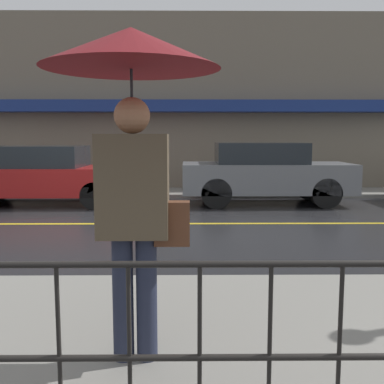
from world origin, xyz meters
name	(u,v)px	position (x,y,z in m)	size (l,w,h in m)	color
ground_plane	(78,224)	(0.00, 0.00, 0.00)	(80.00, 80.00, 0.00)	#262628
sidewalk_far	(115,193)	(0.00, 4.52, 0.05)	(28.00, 1.80, 0.11)	gray
lane_marking	(78,224)	(0.00, 0.00, 0.00)	(25.20, 0.12, 0.01)	gold
building_storefront	(119,103)	(0.00, 5.54, 2.71)	(28.00, 0.85, 5.43)	#706656
pedestrian	(132,97)	(1.76, -5.54, 1.92)	(1.18, 1.18, 2.26)	#23283D
car_red	(41,175)	(-1.53, 2.60, 0.74)	(4.61, 1.84, 1.45)	maroon
car_grey	(265,173)	(4.05, 2.60, 0.79)	(4.16, 1.70, 1.53)	slate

